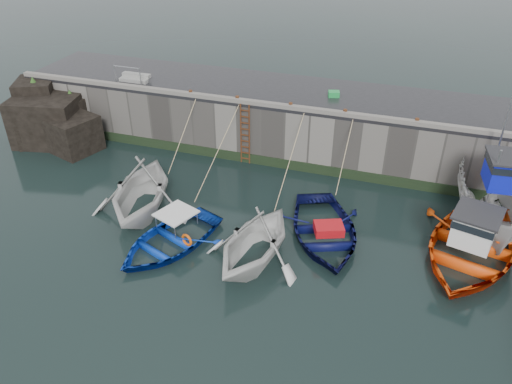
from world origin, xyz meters
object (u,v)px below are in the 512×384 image
(boat_near_white, at_px, (143,211))
(bollard_a, at_px, (191,93))
(ladder, at_px, (245,135))
(boat_near_blue, at_px, (169,245))
(boat_far_white, at_px, (492,202))
(boat_near_blacktrim, at_px, (255,260))
(fish_crate, at_px, (334,94))
(bollard_b, at_px, (237,99))
(boat_near_navy, at_px, (323,237))
(boat_far_orange, at_px, (471,246))
(bollard_d, at_px, (345,112))
(bollard_c, at_px, (291,105))
(bollard_e, at_px, (417,121))

(boat_near_white, distance_m, bollard_a, 6.77)
(ladder, xyz_separation_m, boat_near_blue, (-0.62, -7.42, -1.59))
(boat_far_white, bearing_deg, boat_near_blue, -161.68)
(boat_near_blacktrim, height_order, boat_far_white, boat_far_white)
(fish_crate, bearing_deg, bollard_b, -169.41)
(bollard_a, distance_m, bollard_b, 2.50)
(boat_near_blacktrim, bearing_deg, boat_near_white, 173.47)
(boat_near_white, distance_m, boat_near_navy, 7.96)
(bollard_b, bearing_deg, bollard_a, 180.00)
(boat_far_white, distance_m, bollard_a, 14.83)
(boat_far_orange, relative_size, fish_crate, 14.30)
(boat_near_blacktrim, bearing_deg, bollard_b, 123.88)
(boat_far_white, bearing_deg, ladder, 164.52)
(boat_near_white, xyz_separation_m, bollard_a, (-0.18, 5.91, 3.30))
(boat_near_blue, height_order, bollard_d, bollard_d)
(bollard_c, bearing_deg, boat_far_white, -13.10)
(boat_near_blacktrim, xyz_separation_m, bollard_b, (-3.42, 7.57, 3.30))
(boat_far_orange, distance_m, bollard_d, 8.05)
(bollard_d, bearing_deg, boat_far_orange, -38.06)
(bollard_e, bearing_deg, boat_near_blacktrim, -123.87)
(fish_crate, relative_size, bollard_e, 1.92)
(bollard_b, relative_size, bollard_d, 1.00)
(ladder, relative_size, boat_near_navy, 0.59)
(boat_near_navy, bearing_deg, bollard_a, 125.14)
(boat_far_white, bearing_deg, bollard_e, 141.85)
(boat_near_white, distance_m, boat_near_blue, 2.87)
(boat_near_blue, bearing_deg, bollard_b, 110.23)
(boat_far_white, xyz_separation_m, bollard_d, (-6.70, 2.17, 2.21))
(boat_near_blacktrim, relative_size, boat_far_white, 0.68)
(boat_near_navy, height_order, bollard_c, bollard_c)
(boat_far_white, distance_m, boat_far_orange, 2.67)
(boat_near_navy, height_order, boat_far_orange, boat_far_orange)
(ladder, bearing_deg, bollard_d, 4.00)
(boat_near_blue, xyz_separation_m, boat_near_blacktrim, (3.54, 0.19, 0.00))
(boat_far_white, distance_m, bollard_b, 12.40)
(fish_crate, relative_size, bollard_c, 1.92)
(boat_far_white, bearing_deg, bollard_b, 163.33)
(bollard_c, bearing_deg, boat_near_blue, -109.96)
(ladder, height_order, boat_far_orange, boat_far_orange)
(boat_near_navy, bearing_deg, boat_far_orange, -15.57)
(ladder, xyz_separation_m, boat_far_white, (11.50, -1.83, -0.50))
(fish_crate, height_order, bollard_a, bollard_a)
(ladder, distance_m, boat_far_orange, 11.62)
(boat_near_navy, height_order, bollard_e, bollard_e)
(boat_near_blue, height_order, boat_far_orange, boat_far_orange)
(bollard_a, relative_size, bollard_b, 1.00)
(boat_far_white, height_order, bollard_d, boat_far_white)
(bollard_c, bearing_deg, bollard_d, 0.00)
(bollard_c, relative_size, bollard_e, 1.00)
(ladder, relative_size, bollard_b, 11.43)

